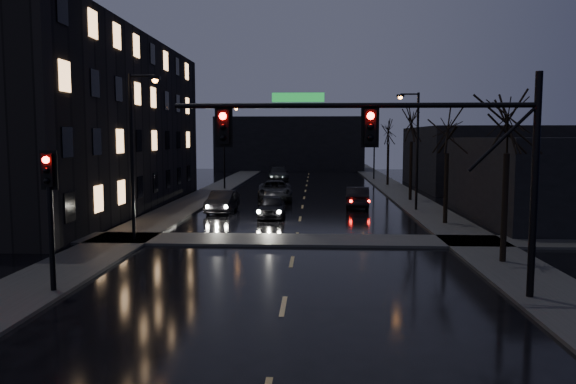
# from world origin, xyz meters

# --- Properties ---
(sidewalk_left) EXTENTS (3.00, 140.00, 0.12)m
(sidewalk_left) POSITION_xyz_m (-8.50, 35.00, 0.06)
(sidewalk_left) COLOR #2D2D2B
(sidewalk_left) RESTS_ON ground
(sidewalk_right) EXTENTS (3.00, 140.00, 0.12)m
(sidewalk_right) POSITION_xyz_m (8.50, 35.00, 0.06)
(sidewalk_right) COLOR #2D2D2B
(sidewalk_right) RESTS_ON ground
(sidewalk_cross) EXTENTS (40.00, 3.00, 0.12)m
(sidewalk_cross) POSITION_xyz_m (0.00, 18.50, 0.06)
(sidewalk_cross) COLOR #2D2D2B
(sidewalk_cross) RESTS_ON ground
(apartment_block) EXTENTS (12.00, 30.00, 12.00)m
(apartment_block) POSITION_xyz_m (-16.50, 30.00, 6.00)
(apartment_block) COLOR black
(apartment_block) RESTS_ON ground
(commercial_right_near) EXTENTS (10.00, 14.00, 5.00)m
(commercial_right_near) POSITION_xyz_m (15.50, 26.00, 2.50)
(commercial_right_near) COLOR black
(commercial_right_near) RESTS_ON ground
(commercial_right_far) EXTENTS (12.00, 18.00, 6.00)m
(commercial_right_far) POSITION_xyz_m (17.00, 48.00, 3.00)
(commercial_right_far) COLOR black
(commercial_right_far) RESTS_ON ground
(far_block) EXTENTS (22.00, 10.00, 8.00)m
(far_block) POSITION_xyz_m (-3.00, 78.00, 4.00)
(far_block) COLOR black
(far_block) RESTS_ON ground
(signal_mast) EXTENTS (11.11, 0.41, 7.00)m
(signal_mast) POSITION_xyz_m (3.85, 9.00, 4.87)
(signal_mast) COLOR black
(signal_mast) RESTS_ON ground
(signal_pole_left) EXTENTS (0.35, 0.41, 4.53)m
(signal_pole_left) POSITION_xyz_m (-7.50, 8.99, 3.01)
(signal_pole_left) COLOR black
(signal_pole_left) RESTS_ON ground
(tree_near) EXTENTS (3.52, 3.52, 8.08)m
(tree_near) POSITION_xyz_m (8.40, 14.00, 6.22)
(tree_near) COLOR black
(tree_near) RESTS_ON ground
(tree_mid_a) EXTENTS (3.30, 3.30, 7.58)m
(tree_mid_a) POSITION_xyz_m (8.40, 24.00, 5.83)
(tree_mid_a) COLOR black
(tree_mid_a) RESTS_ON ground
(tree_mid_b) EXTENTS (3.74, 3.74, 8.59)m
(tree_mid_b) POSITION_xyz_m (8.40, 36.00, 6.61)
(tree_mid_b) COLOR black
(tree_mid_b) RESTS_ON ground
(tree_far) EXTENTS (3.43, 3.43, 7.88)m
(tree_far) POSITION_xyz_m (8.40, 50.00, 6.06)
(tree_far) COLOR black
(tree_far) RESTS_ON ground
(streetlight_l_near) EXTENTS (1.53, 0.28, 8.00)m
(streetlight_l_near) POSITION_xyz_m (-7.58, 18.00, 4.77)
(streetlight_l_near) COLOR black
(streetlight_l_near) RESTS_ON ground
(streetlight_l_far) EXTENTS (1.53, 0.28, 8.00)m
(streetlight_l_far) POSITION_xyz_m (-7.58, 45.00, 4.77)
(streetlight_l_far) COLOR black
(streetlight_l_far) RESTS_ON ground
(streetlight_r_mid) EXTENTS (1.53, 0.28, 8.00)m
(streetlight_r_mid) POSITION_xyz_m (7.58, 30.00, 4.77)
(streetlight_r_mid) COLOR black
(streetlight_r_mid) RESTS_ON ground
(streetlight_r_far) EXTENTS (1.53, 0.28, 8.00)m
(streetlight_r_far) POSITION_xyz_m (7.58, 58.00, 4.77)
(streetlight_r_far) COLOR black
(streetlight_r_far) RESTS_ON ground
(oncoming_car_a) EXTENTS (1.78, 4.21, 1.42)m
(oncoming_car_a) POSITION_xyz_m (-1.80, 26.52, 0.71)
(oncoming_car_a) COLOR black
(oncoming_car_a) RESTS_ON ground
(oncoming_car_b) EXTENTS (1.78, 4.47, 1.45)m
(oncoming_car_b) POSITION_xyz_m (-5.30, 28.76, 0.72)
(oncoming_car_b) COLOR black
(oncoming_car_b) RESTS_ON ground
(oncoming_car_c) EXTENTS (3.07, 5.90, 1.59)m
(oncoming_car_c) POSITION_xyz_m (-2.29, 36.02, 0.79)
(oncoming_car_c) COLOR black
(oncoming_car_c) RESTS_ON ground
(oncoming_car_d) EXTENTS (2.87, 5.77, 1.61)m
(oncoming_car_d) POSITION_xyz_m (-3.38, 56.12, 0.81)
(oncoming_car_d) COLOR black
(oncoming_car_d) RESTS_ON ground
(lead_car) EXTENTS (1.88, 4.63, 1.50)m
(lead_car) POSITION_xyz_m (3.95, 31.81, 0.75)
(lead_car) COLOR black
(lead_car) RESTS_ON ground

